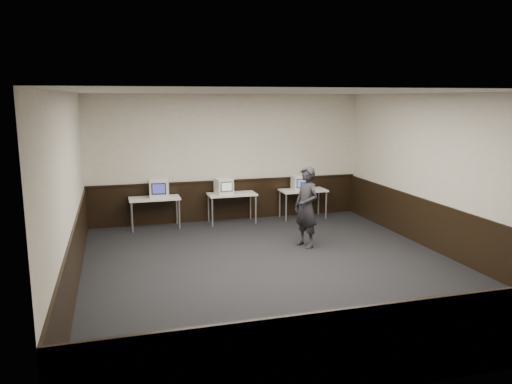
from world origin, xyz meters
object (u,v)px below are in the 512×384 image
at_px(emac_left, 159,188).
at_px(emac_center, 224,186).
at_px(desk_right, 303,192).
at_px(emac_right, 300,183).
at_px(desk_center, 232,196).
at_px(desk_left, 155,200).
at_px(person, 306,207).

bearing_deg(emac_left, emac_center, 6.50).
distance_m(desk_right, emac_left, 3.69).
distance_m(emac_left, emac_right, 3.57).
xyz_separation_m(desk_center, emac_right, (1.79, -0.04, 0.26)).
height_order(desk_right, emac_right, emac_right).
bearing_deg(emac_center, desk_left, 171.90).
distance_m(desk_left, emac_center, 1.71).
distance_m(desk_left, emac_left, 0.32).
relative_size(desk_left, person, 0.70).
bearing_deg(emac_center, person, -69.68).
xyz_separation_m(emac_center, person, (1.24, -2.38, -0.09)).
bearing_deg(person, desk_right, 138.98).
bearing_deg(emac_center, emac_right, -7.64).
bearing_deg(desk_left, emac_left, 11.02).
bearing_deg(emac_center, desk_right, -6.53).
relative_size(desk_right, emac_left, 2.25).
bearing_deg(person, desk_left, -150.66).
height_order(desk_center, person, person).
xyz_separation_m(desk_left, desk_center, (1.90, 0.00, 0.00)).
bearing_deg(emac_right, emac_left, -177.04).
xyz_separation_m(desk_left, person, (2.93, -2.41, 0.17)).
xyz_separation_m(emac_left, emac_right, (3.57, -0.06, -0.03)).
relative_size(emac_center, person, 0.27).
distance_m(desk_right, emac_right, 0.29).
xyz_separation_m(desk_center, emac_left, (-1.78, 0.02, 0.29)).
relative_size(emac_left, person, 0.31).
bearing_deg(desk_left, emac_right, -0.63).
relative_size(desk_center, emac_right, 2.73).
distance_m(desk_left, person, 3.80).
height_order(emac_left, emac_right, emac_left).
bearing_deg(desk_right, desk_left, 180.00).
distance_m(desk_left, desk_center, 1.90).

